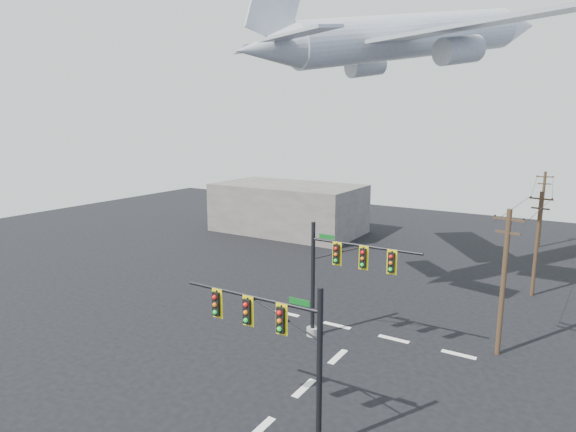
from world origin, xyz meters
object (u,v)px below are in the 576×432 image
Objects in this scene: signal_mast_near at (282,350)px; utility_pole_b at (537,242)px; airliner at (410,37)px; utility_pole_a at (504,280)px; signal_mast_far at (337,277)px; utility_pole_c at (542,208)px.

signal_mast_near is 0.87× the size of utility_pole_b.
airliner reaches higher than signal_mast_near.
signal_mast_near is at bearing -106.40° from utility_pole_a.
airliner is (0.25, 11.13, 15.51)m from signal_mast_far.
utility_pole_a reaches higher than utility_pole_c.
signal_mast_near is at bearing -110.41° from utility_pole_c.
utility_pole_b is (7.61, 25.26, 0.32)m from signal_mast_near.
signal_mast_far is 0.90× the size of utility_pole_b.
signal_mast_near is 0.87× the size of utility_pole_c.
airliner is at bearing 88.69° from signal_mast_far.
utility_pole_a is (6.83, 13.14, 0.54)m from signal_mast_near.
utility_pole_c is (-0.90, 17.41, 0.02)m from utility_pole_b.
utility_pole_c is at bearing 8.12° from airliner.
airliner reaches higher than signal_mast_far.
signal_mast_near is at bearing -77.92° from signal_mast_far.
utility_pole_c reaches higher than utility_pole_b.
signal_mast_far is 19.09m from airliner.
signal_mast_near is 0.27× the size of airliner.
utility_pole_c is at bearing 101.30° from utility_pole_a.
signal_mast_near is 0.83× the size of utility_pole_a.
utility_pole_a is 12.15m from utility_pole_b.
signal_mast_near is 26.38m from utility_pole_b.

